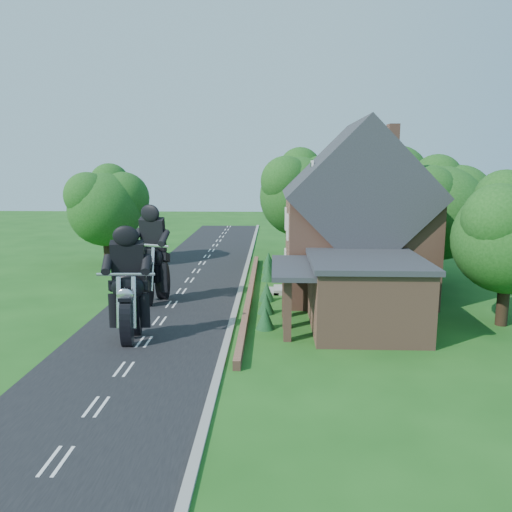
{
  "coord_description": "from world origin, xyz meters",
  "views": [
    {
      "loc": [
        5.67,
        -23.71,
        7.66
      ],
      "look_at": [
        4.72,
        2.98,
        2.8
      ],
      "focal_mm": 35.0,
      "sensor_mm": 36.0,
      "label": 1
    }
  ],
  "objects_px": {
    "annex": "(362,293)",
    "motorcycle_follow": "(155,288)",
    "garden_wall": "(250,293)",
    "motorcycle_lead": "(131,324)",
    "house": "(355,222)"
  },
  "relations": [
    {
      "from": "annex",
      "to": "motorcycle_lead",
      "type": "distance_m",
      "value": 10.71
    },
    {
      "from": "motorcycle_follow",
      "to": "garden_wall",
      "type": "bearing_deg",
      "value": -141.45
    },
    {
      "from": "garden_wall",
      "to": "house",
      "type": "height_order",
      "value": "house"
    },
    {
      "from": "garden_wall",
      "to": "annex",
      "type": "distance_m",
      "value": 8.19
    },
    {
      "from": "garden_wall",
      "to": "annex",
      "type": "relative_size",
      "value": 3.12
    },
    {
      "from": "house",
      "to": "annex",
      "type": "distance_m",
      "value": 7.3
    },
    {
      "from": "motorcycle_lead",
      "to": "motorcycle_follow",
      "type": "distance_m",
      "value": 6.27
    },
    {
      "from": "garden_wall",
      "to": "motorcycle_follow",
      "type": "relative_size",
      "value": 12.29
    },
    {
      "from": "garden_wall",
      "to": "house",
      "type": "relative_size",
      "value": 2.15
    },
    {
      "from": "house",
      "to": "motorcycle_follow",
      "type": "height_order",
      "value": "house"
    },
    {
      "from": "annex",
      "to": "motorcycle_lead",
      "type": "height_order",
      "value": "annex"
    },
    {
      "from": "annex",
      "to": "motorcycle_follow",
      "type": "distance_m",
      "value": 11.67
    },
    {
      "from": "house",
      "to": "garden_wall",
      "type": "bearing_deg",
      "value": -170.83
    },
    {
      "from": "house",
      "to": "motorcycle_lead",
      "type": "xyz_separation_m",
      "value": [
        -11.07,
        -8.9,
        -3.57
      ]
    },
    {
      "from": "garden_wall",
      "to": "annex",
      "type": "bearing_deg",
      "value": -46.16
    }
  ]
}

